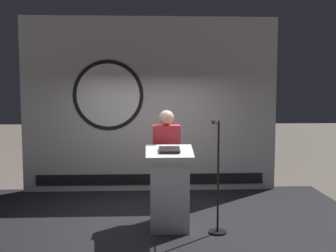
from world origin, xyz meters
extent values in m
plane|color=#6B6056|center=(0.00, 0.00, 0.00)|extent=(40.00, 40.00, 0.00)
cube|color=black|center=(0.00, 0.00, 0.15)|extent=(6.40, 4.00, 0.30)
cube|color=silver|center=(0.00, 1.85, 1.94)|extent=(4.79, 0.10, 3.27)
cylinder|color=black|center=(-0.78, 1.80, 2.12)|extent=(1.31, 0.02, 1.31)
cylinder|color=white|center=(-0.78, 1.79, 2.12)|extent=(1.17, 0.02, 1.17)
cube|color=black|center=(0.00, 1.79, 0.52)|extent=(4.31, 0.02, 0.20)
cube|color=silver|center=(0.25, -0.39, 0.82)|extent=(0.52, 0.40, 1.05)
cube|color=silver|center=(0.25, -0.39, 1.38)|extent=(0.64, 0.50, 0.15)
cube|color=black|center=(0.25, -0.41, 1.42)|extent=(0.28, 0.20, 0.07)
cylinder|color=black|center=(0.23, 0.09, 0.70)|extent=(0.26, 0.26, 0.80)
cube|color=red|center=(0.23, 0.09, 1.40)|extent=(0.40, 0.24, 0.60)
sphere|color=beige|center=(0.23, 0.09, 1.82)|extent=(0.22, 0.22, 0.22)
cylinder|color=black|center=(0.89, -0.54, 0.31)|extent=(0.24, 0.24, 0.02)
cylinder|color=black|center=(0.89, -0.54, 1.06)|extent=(0.03, 0.03, 1.52)
cylinder|color=black|center=(0.89, -0.32, 1.77)|extent=(0.02, 0.43, 0.02)
sphere|color=#262626|center=(0.89, -0.10, 1.77)|extent=(0.07, 0.07, 0.07)
camera|label=1|loc=(-0.02, -5.81, 2.24)|focal=43.39mm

